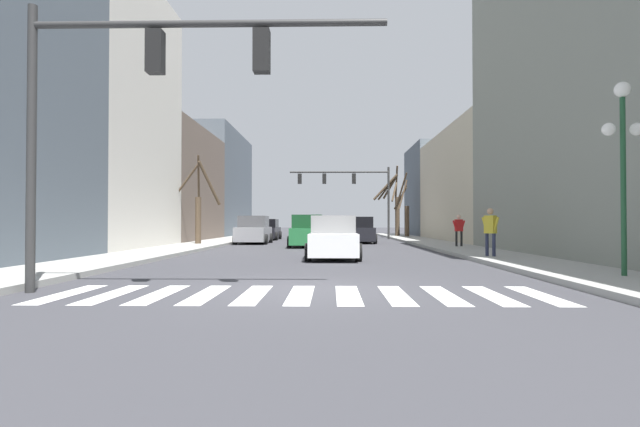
% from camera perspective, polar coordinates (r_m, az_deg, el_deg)
% --- Properties ---
extents(ground_plane, '(240.00, 240.00, 0.00)m').
position_cam_1_polar(ground_plane, '(10.34, -1.97, -8.66)').
color(ground_plane, '#38383D').
extents(building_row_left, '(6.00, 51.54, 13.39)m').
position_cam_1_polar(building_row_left, '(31.78, -20.83, 6.17)').
color(building_row_left, '#515B66').
rests_on(building_row_left, ground_plane).
extents(building_row_right, '(6.00, 48.06, 13.83)m').
position_cam_1_polar(building_row_right, '(28.60, 23.42, 7.17)').
color(building_row_right, gray).
rests_on(building_row_right, ground_plane).
extents(crosswalk_stripes, '(9.45, 2.60, 0.01)m').
position_cam_1_polar(crosswalk_stripes, '(9.59, -2.23, -9.26)').
color(crosswalk_stripes, white).
rests_on(crosswalk_stripes, ground_plane).
extents(traffic_signal_near, '(7.08, 0.28, 5.68)m').
position_cam_1_polar(traffic_signal_near, '(10.73, -19.96, 14.02)').
color(traffic_signal_near, '#2D2D2D').
rests_on(traffic_signal_near, ground_plane).
extents(traffic_signal_far, '(8.19, 0.28, 5.91)m').
position_cam_1_polar(traffic_signal_far, '(41.03, 3.49, 3.28)').
color(traffic_signal_far, '#2D2D2D').
rests_on(traffic_signal_far, ground_plane).
extents(street_lamp_right_corner, '(0.95, 0.36, 4.48)m').
position_cam_1_polar(street_lamp_right_corner, '(13.56, 31.31, 7.33)').
color(street_lamp_right_corner, '#1E4C2D').
rests_on(street_lamp_right_corner, sidewalk_right).
extents(car_parked_left_mid, '(2.02, 4.10, 1.79)m').
position_cam_1_polar(car_parked_left_mid, '(27.78, -1.43, -2.15)').
color(car_parked_left_mid, '#236B38').
rests_on(car_parked_left_mid, ground_plane).
extents(car_parked_left_near, '(2.18, 4.35, 1.74)m').
position_cam_1_polar(car_parked_left_near, '(33.21, 4.43, -1.99)').
color(car_parked_left_near, black).
rests_on(car_parked_left_near, ground_plane).
extents(car_parked_right_mid, '(2.00, 4.55, 1.62)m').
position_cam_1_polar(car_parked_right_mid, '(18.95, 1.51, -2.88)').
color(car_parked_right_mid, white).
rests_on(car_parked_right_mid, ground_plane).
extents(car_parked_left_far, '(1.99, 4.67, 1.63)m').
position_cam_1_polar(car_parked_left_far, '(39.63, -6.07, -1.89)').
color(car_parked_left_far, black).
rests_on(car_parked_left_far, ground_plane).
extents(car_parked_right_near, '(2.12, 4.31, 1.79)m').
position_cam_1_polar(car_parked_right_near, '(32.45, -7.59, -1.97)').
color(car_parked_right_near, gray).
rests_on(car_parked_right_near, ground_plane).
extents(pedestrian_near_right_corner, '(0.70, 0.29, 1.63)m').
position_cam_1_polar(pedestrian_near_right_corner, '(26.55, 15.59, -1.55)').
color(pedestrian_near_right_corner, black).
rests_on(pedestrian_near_right_corner, sidewalk_right).
extents(pedestrian_on_left_sidewalk, '(0.50, 0.67, 1.74)m').
position_cam_1_polar(pedestrian_on_left_sidewalk, '(19.10, 18.89, -1.55)').
color(pedestrian_on_left_sidewalk, '#282D47').
rests_on(pedestrian_on_left_sidewalk, sidewalk_right).
extents(street_tree_left_near, '(2.40, 2.81, 6.39)m').
position_cam_1_polar(street_tree_left_near, '(45.82, 8.47, 1.14)').
color(street_tree_left_near, '#473828').
rests_on(street_tree_left_near, sidewalk_right).
extents(street_tree_left_far, '(1.17, 2.21, 5.58)m').
position_cam_1_polar(street_tree_left_far, '(43.92, 9.67, 0.25)').
color(street_tree_left_far, '#473828').
rests_on(street_tree_left_far, sidewalk_right).
extents(street_tree_right_near, '(2.93, 1.48, 5.15)m').
position_cam_1_polar(street_tree_right_near, '(29.82, -13.66, 0.86)').
color(street_tree_right_near, '#473828').
rests_on(street_tree_right_near, sidewalk_left).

